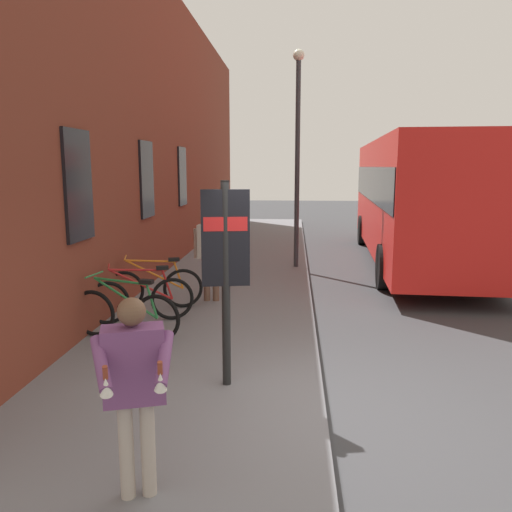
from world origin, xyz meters
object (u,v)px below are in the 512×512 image
(transit_info_sign, at_px, (226,251))
(street_lamp, at_px, (298,142))
(pedestrian_by_facade, at_px, (211,247))
(bicycle_beside_lamp, at_px, (154,288))
(city_bus, at_px, (417,194))
(bicycle_mid_rack, at_px, (125,314))
(bicycle_leaning_wall, at_px, (141,299))
(tourist_with_hotdogs, at_px, (134,377))

(transit_info_sign, relative_size, street_lamp, 0.45)
(pedestrian_by_facade, relative_size, street_lamp, 0.32)
(bicycle_beside_lamp, height_order, city_bus, city_bus)
(bicycle_mid_rack, bearing_deg, city_bus, -38.63)
(bicycle_leaning_wall, relative_size, tourist_with_hotdogs, 1.06)
(bicycle_beside_lamp, bearing_deg, street_lamp, -31.32)
(bicycle_beside_lamp, bearing_deg, pedestrian_by_facade, -55.17)
(bicycle_mid_rack, distance_m, pedestrian_by_facade, 2.58)
(bicycle_leaning_wall, relative_size, transit_info_sign, 0.71)
(bicycle_mid_rack, xyz_separation_m, pedestrian_by_facade, (2.32, -0.92, 0.65))
(city_bus, xyz_separation_m, pedestrian_by_facade, (-5.01, 4.93, -0.76))
(pedestrian_by_facade, bearing_deg, bicycle_mid_rack, 158.33)
(tourist_with_hotdogs, bearing_deg, transit_info_sign, -10.69)
(transit_info_sign, bearing_deg, pedestrian_by_facade, 11.76)
(tourist_with_hotdogs, relative_size, street_lamp, 0.30)
(bicycle_leaning_wall, xyz_separation_m, street_lamp, (5.03, -2.58, 2.77))
(bicycle_mid_rack, height_order, pedestrian_by_facade, pedestrian_by_facade)
(pedestrian_by_facade, height_order, tourist_with_hotdogs, pedestrian_by_facade)
(transit_info_sign, relative_size, tourist_with_hotdogs, 1.50)
(street_lamp, bearing_deg, city_bus, -66.49)
(bicycle_leaning_wall, xyz_separation_m, city_bus, (6.47, -5.88, 1.41))
(bicycle_leaning_wall, relative_size, street_lamp, 0.32)
(pedestrian_by_facade, bearing_deg, bicycle_beside_lamp, 124.83)
(city_bus, xyz_separation_m, street_lamp, (-1.44, 3.30, 1.36))
(tourist_with_hotdogs, bearing_deg, street_lamp, -7.44)
(transit_info_sign, distance_m, city_bus, 9.75)
(bicycle_mid_rack, distance_m, tourist_with_hotdogs, 3.94)
(transit_info_sign, bearing_deg, bicycle_mid_rack, 48.87)
(tourist_with_hotdogs, bearing_deg, pedestrian_by_facade, 3.68)
(bicycle_mid_rack, relative_size, bicycle_leaning_wall, 1.03)
(tourist_with_hotdogs, bearing_deg, bicycle_leaning_wall, 16.33)
(transit_info_sign, height_order, city_bus, city_bus)
(pedestrian_by_facade, bearing_deg, street_lamp, -24.57)
(pedestrian_by_facade, distance_m, tourist_with_hotdogs, 6.00)
(bicycle_beside_lamp, distance_m, tourist_with_hotdogs, 5.53)
(bicycle_mid_rack, distance_m, street_lamp, 6.99)
(bicycle_mid_rack, bearing_deg, pedestrian_by_facade, -21.67)
(bicycle_beside_lamp, height_order, street_lamp, street_lamp)
(bicycle_mid_rack, xyz_separation_m, bicycle_beside_lamp, (1.67, 0.01, 0.00))
(bicycle_leaning_wall, distance_m, pedestrian_by_facade, 1.85)
(bicycle_beside_lamp, bearing_deg, city_bus, -46.05)
(bicycle_mid_rack, distance_m, city_bus, 9.48)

